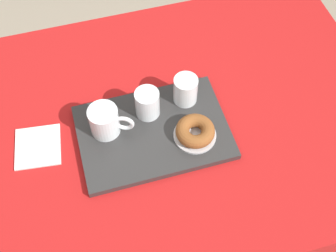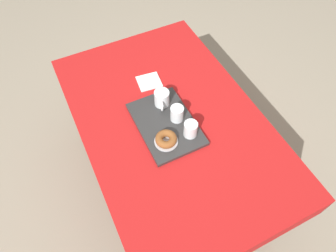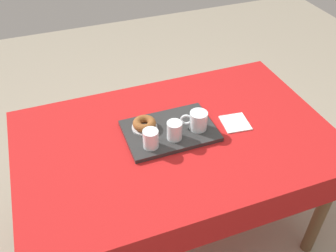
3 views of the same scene
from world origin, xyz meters
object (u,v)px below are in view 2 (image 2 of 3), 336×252
dining_table (171,128)px  donut_plate_left (166,141)px  water_glass_far (191,129)px  water_glass_near (177,114)px  tea_mug_left (161,99)px  serving_tray (166,124)px  paper_napkin (149,82)px  sugar_donut_left (166,139)px

dining_table → donut_plate_left: size_ratio=12.28×
water_glass_far → dining_table: bearing=-162.8°
dining_table → water_glass_near: size_ratio=16.92×
water_glass_far → donut_plate_left: water_glass_far is taller
dining_table → water_glass_far: water_glass_far is taller
water_glass_near → donut_plate_left: size_ratio=0.73×
tea_mug_left → donut_plate_left: (0.24, -0.09, -0.04)m
water_glass_far → serving_tray: bearing=-145.9°
serving_tray → paper_napkin: (-0.33, 0.05, -0.01)m
tea_mug_left → water_glass_near: bearing=12.9°
donut_plate_left → sugar_donut_left: (0.00, -0.00, 0.02)m
dining_table → sugar_donut_left: size_ratio=13.48×
serving_tray → tea_mug_left: size_ratio=3.49×
serving_tray → water_glass_near: 0.08m
water_glass_near → sugar_donut_left: bearing=-47.2°
donut_plate_left → dining_table: bearing=144.6°
dining_table → sugar_donut_left: bearing=-35.4°
dining_table → tea_mug_left: 0.19m
dining_table → serving_tray: serving_tray is taller
water_glass_far → paper_napkin: (-0.46, -0.03, -0.06)m
donut_plate_left → serving_tray: bearing=154.9°
dining_table → paper_napkin: 0.33m
sugar_donut_left → water_glass_far: bearing=84.8°
tea_mug_left → donut_plate_left: tea_mug_left is taller
dining_table → water_glass_far: bearing=17.2°
water_glass_near → paper_napkin: (-0.34, -0.02, -0.06)m
tea_mug_left → sugar_donut_left: 0.26m
tea_mug_left → donut_plate_left: size_ratio=1.01×
donut_plate_left → paper_napkin: 0.46m
water_glass_near → serving_tray: bearing=-91.2°
donut_plate_left → paper_napkin: bearing=167.2°
water_glass_far → donut_plate_left: bearing=-95.2°
dining_table → paper_napkin: (-0.32, 0.01, 0.09)m
dining_table → water_glass_far: 0.21m
sugar_donut_left → paper_napkin: (-0.45, 0.10, -0.05)m
tea_mug_left → water_glass_far: (0.25, 0.05, -0.00)m
water_glass_far → donut_plate_left: (-0.01, -0.14, -0.04)m
donut_plate_left → sugar_donut_left: size_ratio=1.10×
dining_table → water_glass_near: water_glass_near is taller
dining_table → tea_mug_left: (-0.11, -0.00, 0.15)m
water_glass_far → paper_napkin: size_ratio=0.66×
serving_tray → tea_mug_left: bearing=164.2°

